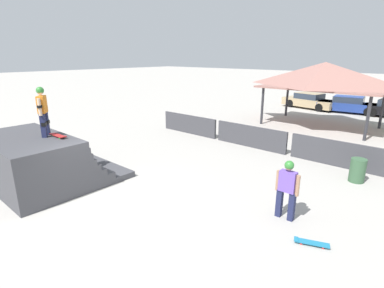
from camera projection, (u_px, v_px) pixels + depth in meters
The scene contains 11 objects.
ground_plane at pixel (111, 206), 8.93m from camera, with size 160.00×160.00×0.00m, color #ADA8A0.
quarter_pipe_ramp at pixel (38, 162), 10.38m from camera, with size 4.14×3.96×1.72m.
skater_on_deck at pixel (43, 108), 9.80m from camera, with size 0.64×0.55×1.64m.
skateboard_on_deck at pixel (58, 136), 9.90m from camera, with size 0.83×0.22×0.09m.
bystander_walking at pixel (287, 185), 8.02m from camera, with size 0.66×0.25×1.68m.
skateboard_on_ground at pixel (310, 242), 7.11m from camera, with size 0.82×0.48×0.09m.
barrier_fence at pixel (250, 136), 14.57m from camera, with size 11.79×0.12×1.05m.
pavilion_shelter at pixel (324, 76), 18.11m from camera, with size 7.13×4.32×3.93m.
trash_bin at pixel (358, 170), 10.57m from camera, with size 0.52×0.52×0.85m, color #385B3D.
parked_car_tan at pixel (310, 101), 25.17m from camera, with size 4.68×2.57×1.27m.
parked_car_blue at pixel (349, 105), 23.23m from camera, with size 4.70×2.23×1.27m.
Camera 1 is at (7.13, -4.41, 4.34)m, focal length 28.00 mm.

